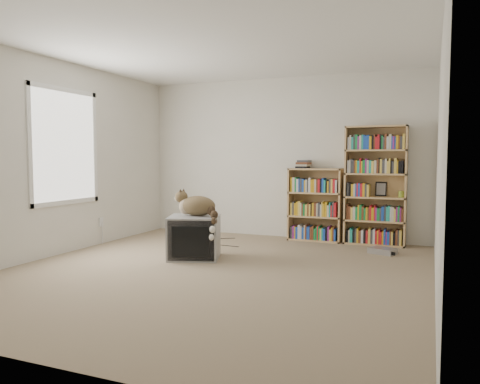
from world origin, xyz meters
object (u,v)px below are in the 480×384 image
at_px(bookcase_tall, 375,188).
at_px(bookcase_short, 315,207).
at_px(crt_tv, 194,237).
at_px(dvd_player, 383,251).
at_px(cat, 200,209).

height_order(bookcase_tall, bookcase_short, bookcase_tall).
distance_m(crt_tv, bookcase_tall, 2.74).
relative_size(bookcase_short, dvd_player, 3.41).
bearing_deg(crt_tv, cat, -7.39).
height_order(bookcase_short, dvd_player, bookcase_short).
xyz_separation_m(cat, bookcase_tall, (1.90, 1.81, 0.19)).
xyz_separation_m(crt_tv, cat, (0.07, 0.01, 0.36)).
bearing_deg(dvd_player, crt_tv, -131.26).
bearing_deg(bookcase_tall, crt_tv, -137.29).
relative_size(cat, bookcase_tall, 0.41).
xyz_separation_m(crt_tv, bookcase_tall, (1.97, 1.82, 0.55)).
height_order(crt_tv, dvd_player, crt_tv).
relative_size(crt_tv, dvd_player, 2.35).
height_order(cat, dvd_player, cat).
relative_size(crt_tv, cat, 1.09).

